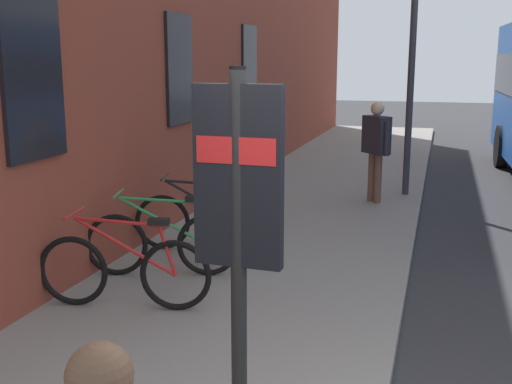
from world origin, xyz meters
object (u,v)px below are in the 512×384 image
bicycle_by_door (125,270)px  pedestrian_near_bus (376,141)px  bicycle_under_window (163,242)px  pedestrian_crossing_street (227,176)px  street_lamp (414,20)px  transit_info_sign (238,202)px  bicycle_mid_rack (203,221)px

bicycle_by_door → pedestrian_near_bus: bearing=-18.8°
bicycle_under_window → pedestrian_crossing_street: 1.11m
bicycle_under_window → street_lamp: bearing=-24.4°
bicycle_under_window → pedestrian_near_bus: size_ratio=0.99×
bicycle_by_door → street_lamp: bearing=-20.6°
bicycle_by_door → bicycle_under_window: (0.99, 0.04, 0.00)m
transit_info_sign → bicycle_under_window: bearing=33.0°
pedestrian_crossing_street → transit_info_sign: bearing=-159.8°
bicycle_under_window → bicycle_mid_rack: size_ratio=0.99×
bicycle_under_window → street_lamp: 6.41m
pedestrian_crossing_street → street_lamp: 5.35m
bicycle_by_door → bicycle_mid_rack: same height
pedestrian_near_bus → bicycle_by_door: bearing=161.2°
bicycle_by_door → bicycle_under_window: size_ratio=1.02×
bicycle_under_window → pedestrian_crossing_street: bearing=-36.4°
street_lamp → pedestrian_crossing_street: bearing=157.8°
transit_info_sign → pedestrian_near_bus: (7.31, -0.09, -0.54)m
bicycle_under_window → bicycle_mid_rack: (1.05, -0.09, 0.00)m
street_lamp → bicycle_under_window: bearing=155.6°
pedestrian_near_bus → pedestrian_crossing_street: bearing=159.9°
bicycle_under_window → pedestrian_crossing_street: (0.72, -0.53, 0.66)m
transit_info_sign → pedestrian_crossing_street: size_ratio=1.39×
bicycle_mid_rack → transit_info_sign: 4.40m
pedestrian_near_bus → pedestrian_crossing_street: 4.03m
street_lamp → transit_info_sign: bearing=175.9°
pedestrian_near_bus → pedestrian_crossing_street: size_ratio=1.00×
bicycle_by_door → pedestrian_crossing_street: pedestrian_crossing_street is taller
bicycle_under_window → bicycle_mid_rack: 1.05m
bicycle_mid_rack → street_lamp: street_lamp is taller
bicycle_mid_rack → transit_info_sign: transit_info_sign is taller
bicycle_by_door → transit_info_sign: 2.82m
bicycle_mid_rack → transit_info_sign: (-3.85, -1.74, 1.21)m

